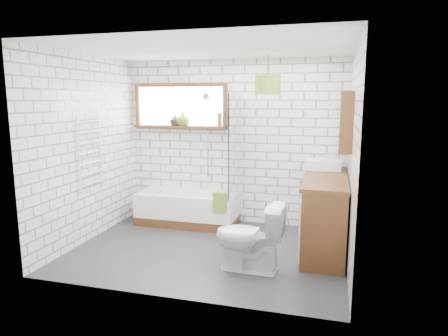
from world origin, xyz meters
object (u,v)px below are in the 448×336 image
(basin, at_px, (323,164))
(toilet, at_px, (249,237))
(pendant, at_px, (268,85))
(bathtub, at_px, (188,208))
(vanity, at_px, (325,212))

(basin, bearing_deg, toilet, -117.64)
(basin, height_order, pendant, pendant)
(bathtub, bearing_deg, toilet, -48.57)
(bathtub, relative_size, pendant, 4.44)
(vanity, relative_size, toilet, 2.13)
(bathtub, xyz_separation_m, vanity, (2.06, -0.51, 0.23))
(vanity, relative_size, pendant, 4.87)
(vanity, bearing_deg, pendant, 163.35)
(vanity, bearing_deg, bathtub, 166.15)
(bathtub, distance_m, toilet, 1.91)
(vanity, distance_m, toilet, 1.22)
(bathtub, xyz_separation_m, toilet, (1.26, -1.43, 0.15))
(vanity, relative_size, basin, 3.52)
(toilet, bearing_deg, vanity, 141.20)
(vanity, height_order, pendant, pendant)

